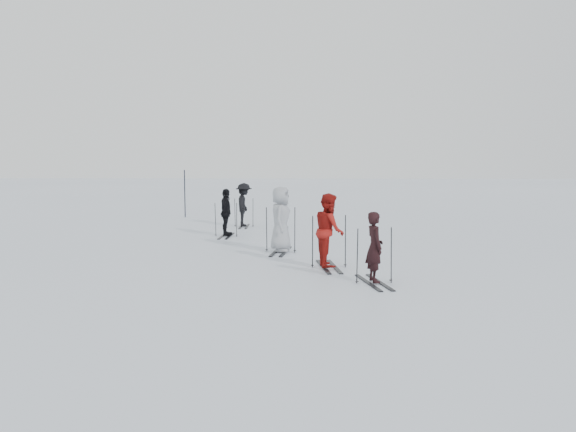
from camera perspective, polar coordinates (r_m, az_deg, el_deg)
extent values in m
plane|color=silver|center=(15.27, -0.13, -4.12)|extent=(120.00, 120.00, 0.00)
imported|color=black|center=(12.04, 8.78, -3.27)|extent=(0.47, 0.61, 1.50)
imported|color=maroon|center=(13.66, 4.20, -1.54)|extent=(0.79, 0.95, 1.78)
imported|color=#9B9FA4|center=(15.86, -0.75, -0.41)|extent=(0.68, 0.96, 1.83)
imported|color=black|center=(19.19, -6.32, 0.30)|extent=(0.41, 0.95, 1.60)
imported|color=black|center=(21.84, -4.50, 1.08)|extent=(0.65, 1.10, 1.67)
cylinder|color=black|center=(25.77, -10.44, 2.25)|extent=(0.05, 0.05, 2.14)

